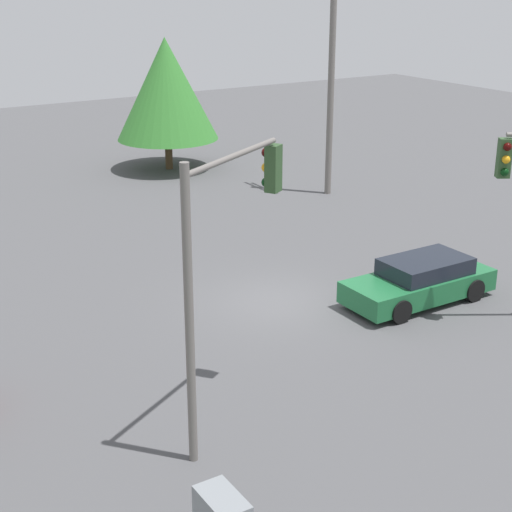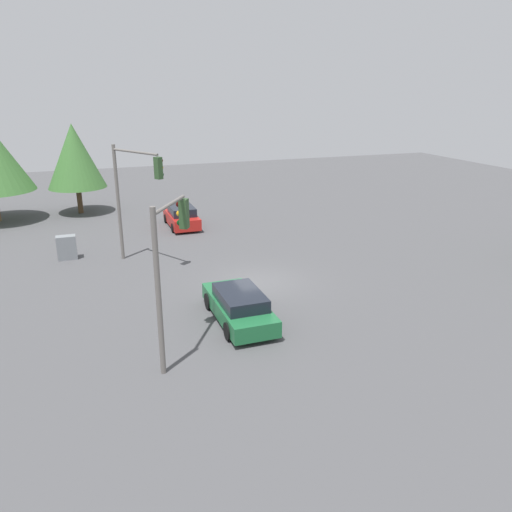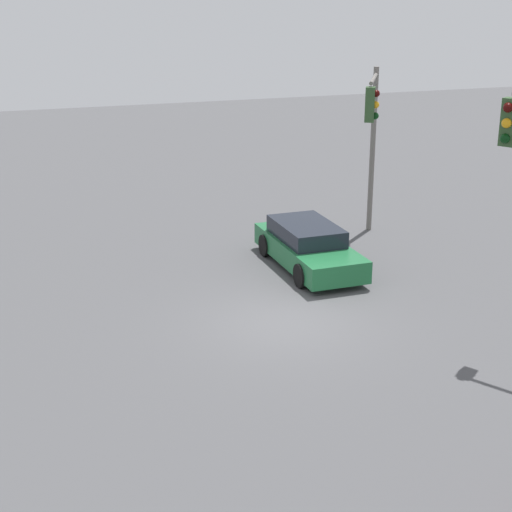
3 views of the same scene
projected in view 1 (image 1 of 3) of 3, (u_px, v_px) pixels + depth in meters
The scene contains 5 objects.
ground_plane at pixel (277, 302), 23.71m from camera, with size 80.00×80.00×0.00m, color #4C4C4F.
sedan_green at pixel (420, 281), 23.53m from camera, with size 1.97×4.74×1.34m.
traffic_signal_main at pixel (226, 243), 15.82m from camera, with size 2.12×3.37×6.23m.
utility_pole_tall at pixel (332, 64), 33.24m from camera, with size 2.20×0.28×10.78m.
tree_far at pixel (166, 89), 38.18m from camera, with size 5.00×5.00×6.44m.
Camera 1 is at (18.14, -12.07, 9.46)m, focal length 55.00 mm.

